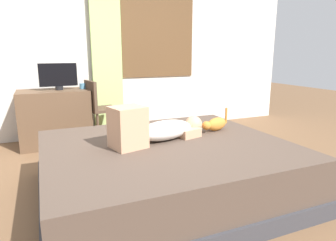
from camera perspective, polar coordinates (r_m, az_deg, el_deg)
name	(u,v)px	position (r m, az deg, el deg)	size (l,w,h in m)	color
ground_plane	(165,193)	(2.73, -0.57, -13.75)	(16.00, 16.00, 0.00)	brown
back_wall_with_window	(106,37)	(4.69, -11.88, 15.42)	(6.40, 0.14, 2.90)	silver
bed	(167,169)	(2.64, -0.28, -9.26)	(2.09, 1.81, 0.46)	#38383D
person_lying	(156,129)	(2.59, -2.27, -1.58)	(0.94, 0.46, 0.34)	silver
cat	(215,124)	(2.99, 9.08, -0.68)	(0.35, 0.19, 0.21)	#C67A2D
desk	(55,118)	(4.27, -20.81, 0.52)	(0.90, 0.56, 0.74)	brown
tv_monitor	(58,76)	(4.20, -20.32, 7.99)	(0.48, 0.10, 0.35)	black
cup	(83,86)	(4.24, -16.06, 6.37)	(0.08, 0.08, 0.08)	teal
chair_by_desk	(98,106)	(4.17, -13.21, 2.69)	(0.44, 0.44, 0.86)	#4C3828
curtain_left	(107,54)	(4.56, -11.68, 12.35)	(0.44, 0.06, 2.40)	#ADCC75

